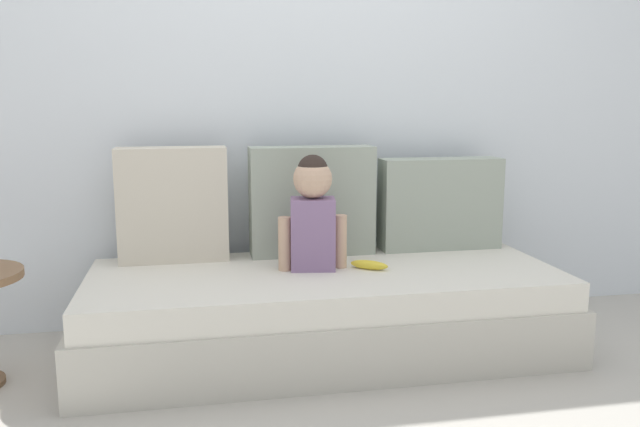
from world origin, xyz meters
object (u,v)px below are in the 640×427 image
object	(u,v)px
throw_pillow_left	(173,205)
couch	(325,312)
throw_pillow_right	(440,204)
throw_pillow_center	(312,201)
banana	(369,265)
toddler	(313,211)

from	to	relation	value
throw_pillow_left	couch	bearing A→B (deg)	-26.19
couch	throw_pillow_right	bearing A→B (deg)	26.19
throw_pillow_center	banana	xyz separation A→B (m)	(0.19, -0.33, -0.24)
throw_pillow_left	throw_pillow_right	distance (m)	1.28
throw_pillow_left	throw_pillow_center	bearing A→B (deg)	0.00
throw_pillow_center	throw_pillow_right	distance (m)	0.64
throw_pillow_right	toddler	bearing A→B (deg)	-158.24
couch	throw_pillow_center	world-z (taller)	throw_pillow_center
couch	throw_pillow_right	xyz separation A→B (m)	(0.64, 0.31, 0.41)
banana	throw_pillow_left	bearing A→B (deg)	158.08
throw_pillow_right	banana	size ratio (longest dim) A/B	3.50
throw_pillow_center	banana	bearing A→B (deg)	-60.40
banana	throw_pillow_right	bearing A→B (deg)	36.56
toddler	throw_pillow_center	bearing A→B (deg)	80.17
throw_pillow_left	throw_pillow_right	xyz separation A→B (m)	(1.28, 0.00, -0.04)
throw_pillow_right	couch	bearing A→B (deg)	-153.81
couch	toddler	world-z (taller)	toddler
couch	throw_pillow_right	distance (m)	0.82
throw_pillow_left	toddler	bearing A→B (deg)	-24.85
couch	banana	xyz separation A→B (m)	(0.19, -0.02, 0.21)
throw_pillow_left	throw_pillow_center	world-z (taller)	throw_pillow_left
throw_pillow_center	throw_pillow_right	xyz separation A→B (m)	(0.64, 0.00, -0.03)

